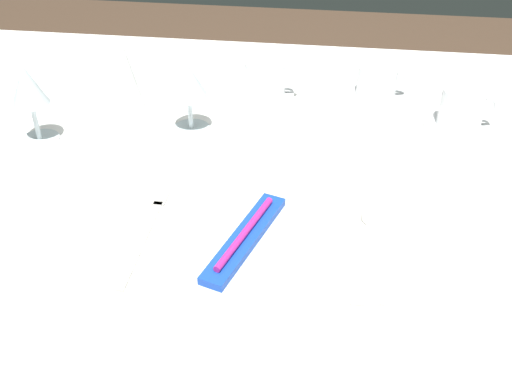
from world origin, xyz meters
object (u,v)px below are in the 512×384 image
Objects in this scene: toothbrush_package at (245,237)px; wine_glass_left at (28,90)px; spoon_soup at (372,241)px; napkin_folded at (127,85)px; coffee_cup_left at (378,81)px; fork_outer at (146,231)px; coffee_cup_far at (463,108)px; wine_glass_centre at (188,85)px; dinner_plate at (245,246)px; dinner_knife at (354,254)px; coffee_cup_right at (266,77)px.

toothbrush_package is 1.40× the size of wine_glass_left.
spoon_soup is 1.16× the size of napkin_folded.
spoon_soup is 2.00× the size of coffee_cup_left.
napkin_folded is at bearing 110.28° from fork_outer.
coffee_cup_far is (0.51, 0.38, 0.04)m from fork_outer.
napkin_folded is (0.16, 0.07, -0.01)m from wine_glass_left.
wine_glass_centre is at bearing 2.38° from napkin_folded.
toothbrush_package reaches higher than fork_outer.
spoon_soup is at bearing -32.44° from napkin_folded.
toothbrush_package is 0.19m from spoon_soup.
spoon_soup is 0.45m from wine_glass_centre.
wine_glass_left reaches higher than coffee_cup_far.
fork_outer is (-0.15, 0.02, -0.02)m from toothbrush_package.
wine_glass_left is (-0.78, -0.15, 0.06)m from coffee_cup_far.
fork_outer is at bearing 171.88° from dinner_plate.
wine_glass_centre is 0.91× the size of wine_glass_left.
dinner_knife is 0.44m from coffee_cup_far.
napkin_folded reaches higher than coffee_cup_far.
dinner_plate is 1.43× the size of napkin_folded.
coffee_cup_right is (-0.03, 0.49, 0.04)m from dinner_plate.
dinner_plate is 0.55m from coffee_cup_left.
wine_glass_centre is at bearing 15.72° from wine_glass_left.
toothbrush_package is 2.05× the size of coffee_cup_left.
toothbrush_package is 1.95× the size of coffee_cup_right.
toothbrush_package is 0.16m from fork_outer.
wine_glass_centre reaches higher than coffee_cup_right.
wine_glass_centre is (-0.31, 0.32, 0.09)m from dinner_knife.
coffee_cup_far reaches higher than dinner_knife.
toothbrush_package is at bearing -31.29° from wine_glass_left.
coffee_cup_far is at bearing 64.49° from spoon_soup.
napkin_folded reaches higher than dinner_plate.
coffee_cup_far reaches higher than dinner_plate.
toothbrush_package is 1.54× the size of wine_glass_centre.
spoon_soup is at bearing -19.49° from wine_glass_left.
fork_outer is at bearing -104.98° from coffee_cup_right.
wine_glass_left reaches higher than spoon_soup.
coffee_cup_left is (0.02, 0.47, 0.04)m from spoon_soup.
wine_glass_left reaches higher than dinner_knife.
toothbrush_package is at bearing -86.68° from coffee_cup_right.
toothbrush_package is 0.91× the size of fork_outer.
coffee_cup_right is 0.21m from wine_glass_centre.
spoon_soup is 1.51× the size of wine_glass_centre.
dinner_knife is at bearing -131.65° from spoon_soup.
toothbrush_package reaches higher than spoon_soup.
toothbrush_package is 0.49m from coffee_cup_right.
wine_glass_centre is at bearing -153.06° from coffee_cup_left.
wine_glass_centre reaches higher than spoon_soup.
coffee_cup_far is 0.63m from napkin_folded.
coffee_cup_left is (0.20, 0.51, 0.02)m from toothbrush_package.
coffee_cup_right reaches higher than dinner_plate.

